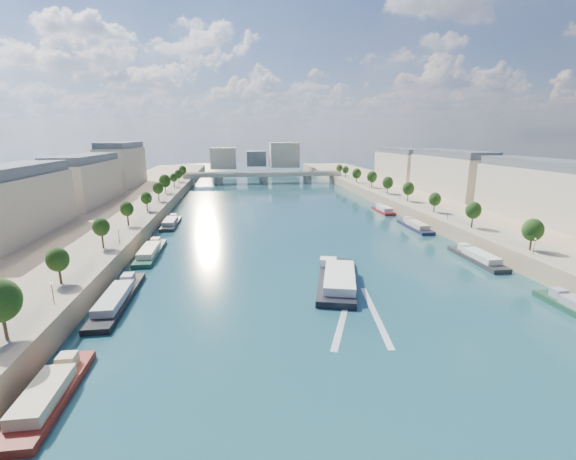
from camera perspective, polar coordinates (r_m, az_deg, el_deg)
name	(u,v)px	position (r m, az deg, el deg)	size (l,w,h in m)	color
ground	(292,229)	(142.86, 0.61, 0.15)	(700.00, 700.00, 0.00)	#0B2534
quay_left	(86,229)	(149.98, -27.74, 0.17)	(44.00, 520.00, 5.00)	#9E8460
quay_right	(472,217)	(168.41, 25.65, 1.76)	(44.00, 520.00, 5.00)	#9E8460
pave_left	(131,220)	(144.97, -22.28, 1.35)	(14.00, 520.00, 0.10)	gray
pave_right	(437,212)	(160.19, 21.25, 2.56)	(14.00, 520.00, 0.10)	gray
trees_left	(137,204)	(145.40, -21.52, 3.64)	(4.80, 268.80, 8.26)	#382B1E
trees_right	(422,194)	(167.08, 19.17, 5.06)	(4.80, 268.80, 8.26)	#382B1E
lamps_left	(136,218)	(133.83, -21.54, 1.64)	(0.36, 200.36, 4.28)	black
lamps_right	(421,203)	(161.96, 19.09, 3.84)	(0.36, 200.36, 4.28)	black
buildings_left	(55,185)	(163.58, -31.20, 5.76)	(16.00, 226.00, 23.20)	#B9A68E
buildings_right	(488,178)	(183.54, 27.49, 6.88)	(16.00, 226.00, 23.20)	#B9A68E
skyline	(260,157)	(358.07, -4.10, 10.80)	(79.00, 42.00, 22.00)	#B9A68E
bridge	(264,176)	(279.69, -3.63, 7.97)	(112.00, 12.00, 8.15)	#C1B79E
tour_barge	(337,279)	(91.73, 7.31, -7.22)	(15.68, 30.11, 3.93)	black
wake	(359,315)	(77.64, 10.51, -12.30)	(14.42, 25.89, 0.04)	silver
moored_barges_left	(121,293)	(91.36, -23.45, -8.58)	(5.00, 159.81, 3.60)	#1C283E
moored_barges_right	(446,242)	(132.38, 22.35, -1.66)	(5.00, 122.25, 3.60)	#19402C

